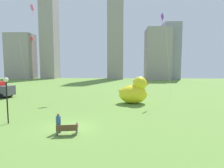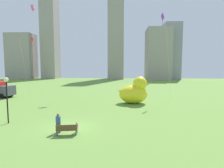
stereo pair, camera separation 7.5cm
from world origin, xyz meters
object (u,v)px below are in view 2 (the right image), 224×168
kite_red (31,42)px  kite_yellow (98,0)px  park_bench (67,129)px  person_child (77,127)px  giant_inflatable_duck (134,92)px  lamppost (7,89)px  kite_pink (33,8)px  kite_purple (163,21)px  person_adult (58,122)px

kite_red → kite_yellow: size_ratio=0.53×
park_bench → person_child: size_ratio=1.97×
giant_inflatable_duck → lamppost: size_ratio=1.08×
park_bench → kite_pink: size_ratio=0.09×
lamppost → kite_purple: 25.28m
person_child → giant_inflatable_duck: bearing=65.9°
park_bench → giant_inflatable_duck: (6.31, 13.33, 1.25)m
kite_purple → kite_red: bearing=177.5°
park_bench → person_child: park_bench is taller
person_adult → kite_purple: size_ratio=0.11×
person_child → kite_yellow: (-1.13, 23.58, 18.58)m
park_bench → lamppost: bearing=157.5°
kite_yellow → kite_pink: kite_yellow is taller
lamppost → kite_pink: size_ratio=0.23×
lamppost → giant_inflatable_duck: bearing=39.1°
park_bench → kite_yellow: size_ratio=0.08×
kite_yellow → giant_inflatable_duck: bearing=-58.2°
lamppost → kite_purple: bearing=39.8°
lamppost → kite_red: (-5.31, 15.94, 6.68)m
giant_inflatable_duck → person_adult: bearing=-119.4°
kite_red → giant_inflatable_duck: bearing=-16.4°
person_child → person_adult: bearing=-174.2°
person_adult → park_bench: bearing=-32.1°
giant_inflatable_duck → lamppost: bearing=-140.9°
kite_red → park_bench: bearing=-57.3°
kite_purple → kite_red: (-23.23, 1.02, -3.09)m
lamppost → person_adult: bearing=-20.9°
person_child → kite_red: 23.97m
park_bench → person_child: bearing=47.4°
person_adult → lamppost: (-5.79, 2.21, 2.45)m
person_child → kite_yellow: size_ratio=0.04×
park_bench → giant_inflatable_duck: 14.80m
lamppost → kite_purple: (17.92, 14.92, 9.77)m
lamppost → kite_red: kite_red is taller
kite_purple → kite_red: size_ratio=1.30×
park_bench → kite_pink: 36.24m
park_bench → person_adult: person_adult is taller
lamppost → kite_yellow: 27.36m
person_child → lamppost: lamppost is taller
lamppost → kite_yellow: size_ratio=0.21×
kite_yellow → person_adult: bearing=-91.0°
person_adult → kite_yellow: (0.41, 23.74, 18.15)m
person_adult → giant_inflatable_duck: 14.68m
person_adult → lamppost: bearing=159.1°
lamppost → kite_pink: (-8.96, 24.51, 15.14)m
lamppost → kite_pink: bearing=110.1°
park_bench → kite_yellow: 30.59m
park_bench → kite_pink: (-15.64, 27.27, 18.03)m
person_child → kite_pink: (-16.29, 26.56, 18.02)m
person_child → kite_red: (-12.64, 17.99, 9.55)m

